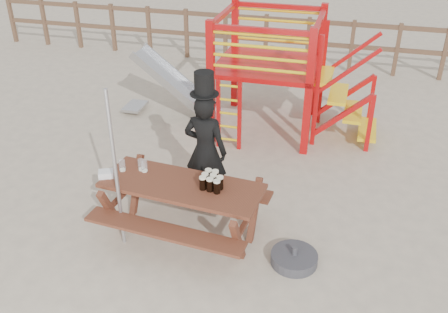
% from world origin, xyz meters
% --- Properties ---
extents(ground, '(60.00, 60.00, 0.00)m').
position_xyz_m(ground, '(0.00, 0.00, 0.00)').
color(ground, '#C2B196').
rests_on(ground, ground).
extents(back_fence, '(15.09, 0.09, 1.20)m').
position_xyz_m(back_fence, '(0.00, 7.00, 0.74)').
color(back_fence, brown).
rests_on(back_fence, ground).
extents(playground_fort, '(4.71, 1.84, 2.10)m').
position_xyz_m(playground_fort, '(0.12, 3.58, 1.07)').
color(playground_fort, '#B80C0D').
rests_on(playground_fort, ground).
extents(picnic_table, '(2.09, 1.53, 0.77)m').
position_xyz_m(picnic_table, '(-0.20, 0.24, 0.48)').
color(picnic_table, brown).
rests_on(picnic_table, ground).
extents(man_with_hat, '(0.63, 0.44, 1.94)m').
position_xyz_m(man_with_hat, '(-0.14, 1.00, 0.87)').
color(man_with_hat, black).
rests_on(man_with_hat, ground).
extents(metal_pole, '(0.05, 0.05, 2.07)m').
position_xyz_m(metal_pole, '(-0.88, -0.12, 1.03)').
color(metal_pole, '#B2B2B7').
rests_on(metal_pole, ground).
extents(parasol_base, '(0.56, 0.56, 0.24)m').
position_xyz_m(parasol_base, '(1.25, 0.06, 0.07)').
color(parasol_base, '#37373C').
rests_on(parasol_base, ground).
extents(paper_bag, '(0.22, 0.20, 0.08)m').
position_xyz_m(paper_bag, '(-1.17, 0.14, 0.81)').
color(paper_bag, white).
rests_on(paper_bag, picnic_table).
extents(stout_pints, '(0.28, 0.30, 0.17)m').
position_xyz_m(stout_pints, '(0.17, 0.27, 0.85)').
color(stout_pints, black).
rests_on(stout_pints, picnic_table).
extents(empty_glasses, '(0.36, 0.16, 0.15)m').
position_xyz_m(empty_glasses, '(-0.87, 0.38, 0.83)').
color(empty_glasses, silver).
rests_on(empty_glasses, picnic_table).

